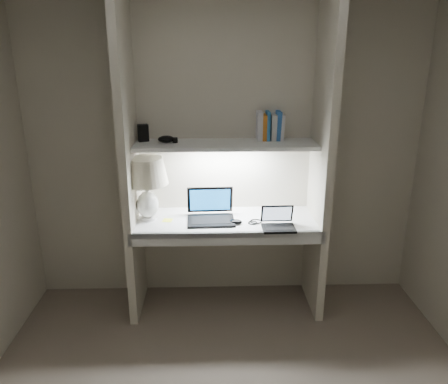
{
  "coord_description": "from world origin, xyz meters",
  "views": [
    {
      "loc": [
        -0.12,
        -1.98,
        2.07
      ],
      "look_at": [
        -0.02,
        1.05,
        1.06
      ],
      "focal_mm": 35.0,
      "sensor_mm": 36.0,
      "label": 1
    }
  ],
  "objects_px": {
    "laptop_main": "(211,213)",
    "speaker": "(217,201)",
    "table_lamp": "(146,178)",
    "laptop_netbook": "(278,223)",
    "book_row": "(270,126)"
  },
  "relations": [
    {
      "from": "laptop_main",
      "to": "book_row",
      "type": "bearing_deg",
      "value": 21.21
    },
    {
      "from": "speaker",
      "to": "book_row",
      "type": "height_order",
      "value": "book_row"
    },
    {
      "from": "table_lamp",
      "to": "speaker",
      "type": "distance_m",
      "value": 0.63
    },
    {
      "from": "book_row",
      "to": "speaker",
      "type": "bearing_deg",
      "value": 179.56
    },
    {
      "from": "laptop_main",
      "to": "speaker",
      "type": "bearing_deg",
      "value": 74.3
    },
    {
      "from": "speaker",
      "to": "laptop_main",
      "type": "bearing_deg",
      "value": -109.67
    },
    {
      "from": "speaker",
      "to": "book_row",
      "type": "relative_size",
      "value": 0.66
    },
    {
      "from": "table_lamp",
      "to": "book_row",
      "type": "relative_size",
      "value": 2.22
    },
    {
      "from": "table_lamp",
      "to": "laptop_netbook",
      "type": "distance_m",
      "value": 1.06
    },
    {
      "from": "table_lamp",
      "to": "laptop_netbook",
      "type": "height_order",
      "value": "table_lamp"
    },
    {
      "from": "table_lamp",
      "to": "speaker",
      "type": "xyz_separation_m",
      "value": [
        0.54,
        0.2,
        -0.26
      ]
    },
    {
      "from": "table_lamp",
      "to": "laptop_netbook",
      "type": "relative_size",
      "value": 2.03
    },
    {
      "from": "laptop_main",
      "to": "table_lamp",
      "type": "bearing_deg",
      "value": 176.32
    },
    {
      "from": "table_lamp",
      "to": "speaker",
      "type": "height_order",
      "value": "table_lamp"
    },
    {
      "from": "laptop_netbook",
      "to": "book_row",
      "type": "distance_m",
      "value": 0.77
    }
  ]
}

